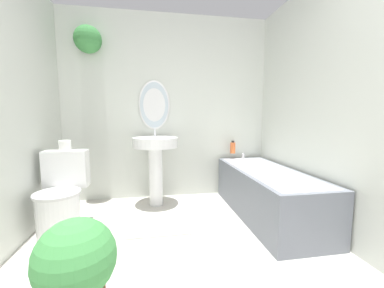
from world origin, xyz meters
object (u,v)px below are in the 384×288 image
(toilet, at_px, (61,199))
(bathtub, at_px, (267,192))
(potted_plant, at_px, (76,266))
(pedestal_sink, at_px, (156,155))
(toilet_paper_roll, at_px, (65,145))
(shampoo_bottle, at_px, (233,148))

(toilet, bearing_deg, bathtub, 0.42)
(toilet, distance_m, potted_plant, 1.15)
(pedestal_sink, relative_size, potted_plant, 1.68)
(pedestal_sink, xyz_separation_m, toilet_paper_roll, (-0.89, -0.36, 0.18))
(toilet, xyz_separation_m, toilet_paper_roll, (0.00, 0.18, 0.48))
(bathtub, height_order, potted_plant, bathtub)
(pedestal_sink, bearing_deg, potted_plant, -105.40)
(pedestal_sink, height_order, shampoo_bottle, pedestal_sink)
(toilet_paper_roll, bearing_deg, shampoo_bottle, 16.24)
(pedestal_sink, height_order, toilet_paper_roll, pedestal_sink)
(bathtub, relative_size, shampoo_bottle, 9.24)
(shampoo_bottle, height_order, potted_plant, shampoo_bottle)
(toilet, distance_m, shampoo_bottle, 2.10)
(toilet, relative_size, toilet_paper_roll, 6.83)
(bathtub, relative_size, potted_plant, 2.85)
(shampoo_bottle, distance_m, potted_plant, 2.37)
(toilet, xyz_separation_m, pedestal_sink, (0.89, 0.55, 0.30))
(shampoo_bottle, relative_size, potted_plant, 0.31)
(potted_plant, bearing_deg, pedestal_sink, 74.60)
(toilet, height_order, bathtub, toilet)
(pedestal_sink, xyz_separation_m, bathtub, (1.18, -0.53, -0.36))
(shampoo_bottle, relative_size, toilet_paper_roll, 1.56)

